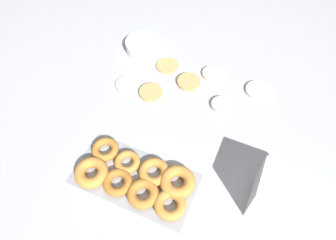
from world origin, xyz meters
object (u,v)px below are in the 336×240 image
object	(u,v)px
pancake_2	(222,105)
pancake_3	(213,74)
pancake_6	(126,85)
batter_bowl	(143,46)
pancake_1	(258,90)
pancake_5	(167,66)
container_stack	(281,197)
pancake_4	(151,92)
donut_tray	(137,178)
pancake_0	(189,82)

from	to	relation	value
pancake_2	pancake_3	bearing A→B (deg)	120.45
pancake_6	batter_bowl	world-z (taller)	batter_bowl
pancake_1	pancake_5	distance (m)	0.39
pancake_6	container_stack	bearing A→B (deg)	-21.55
pancake_4	pancake_6	xyz separation A→B (m)	(-0.11, -0.00, -0.00)
pancake_2	pancake_3	distance (m)	0.17
pancake_6	container_stack	size ratio (longest dim) A/B	0.53
batter_bowl	donut_tray	bearing A→B (deg)	-65.16
donut_tray	batter_bowl	bearing A→B (deg)	114.84
pancake_1	donut_tray	distance (m)	0.59
container_stack	pancake_1	bearing A→B (deg)	109.51
pancake_2	pancake_5	distance (m)	0.30
pancake_5	pancake_1	bearing A→B (deg)	2.65
pancake_3	batter_bowl	size ratio (longest dim) A/B	0.58
pancake_3	pancake_5	world-z (taller)	pancake_3
pancake_0	donut_tray	bearing A→B (deg)	-89.56
pancake_3	donut_tray	xyz separation A→B (m)	(-0.07, -0.55, 0.01)
pancake_2	pancake_1	bearing A→B (deg)	49.87
donut_tray	pancake_5	bearing A→B (deg)	103.30
pancake_0	pancake_2	distance (m)	0.17
pancake_0	pancake_3	bearing A→B (deg)	48.26
pancake_5	donut_tray	xyz separation A→B (m)	(0.12, -0.51, 0.01)
pancake_4	batter_bowl	distance (m)	0.26
pancake_1	container_stack	bearing A→B (deg)	-70.49
pancake_1	donut_tray	xyz separation A→B (m)	(-0.26, -0.53, 0.01)
pancake_1	donut_tray	world-z (taller)	donut_tray
pancake_3	pancake_4	bearing A→B (deg)	-134.46
pancake_3	batter_bowl	xyz separation A→B (m)	(-0.33, 0.02, 0.02)
pancake_1	pancake_2	size ratio (longest dim) A/B	1.24
pancake_6	pancake_4	bearing A→B (deg)	1.37
pancake_0	container_stack	size ratio (longest dim) A/B	0.58
pancake_6	pancake_3	bearing A→B (deg)	33.28
batter_bowl	pancake_3	bearing A→B (deg)	-3.95
pancake_5	pancake_4	bearing A→B (deg)	-89.43
pancake_4	donut_tray	xyz separation A→B (m)	(0.12, -0.35, 0.01)
pancake_6	pancake_0	bearing A→B (deg)	26.76
pancake_1	pancake_6	bearing A→B (deg)	-159.58
pancake_4	donut_tray	bearing A→B (deg)	-71.13
container_stack	pancake_6	bearing A→B (deg)	158.45
pancake_0	pancake_6	size ratio (longest dim) A/B	1.11
pancake_2	pancake_4	bearing A→B (deg)	-169.52
pancake_0	pancake_4	world-z (taller)	pancake_0
pancake_1	pancake_3	distance (m)	0.19
pancake_1	pancake_6	distance (m)	0.53
pancake_4	donut_tray	world-z (taller)	donut_tray
pancake_0	pancake_6	xyz separation A→B (m)	(-0.23, -0.11, -0.00)
pancake_2	pancake_4	size ratio (longest dim) A/B	0.87
pancake_3	pancake_4	xyz separation A→B (m)	(-0.19, -0.19, 0.00)
batter_bowl	container_stack	xyz separation A→B (m)	(0.68, -0.48, 0.06)
batter_bowl	pancake_0	bearing A→B (deg)	-22.18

